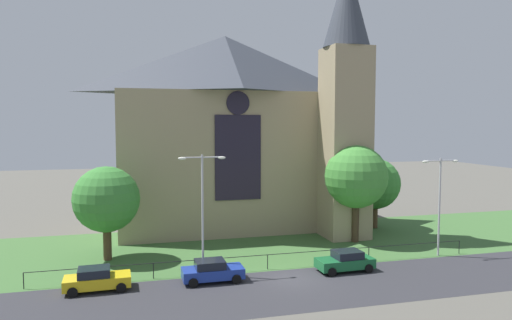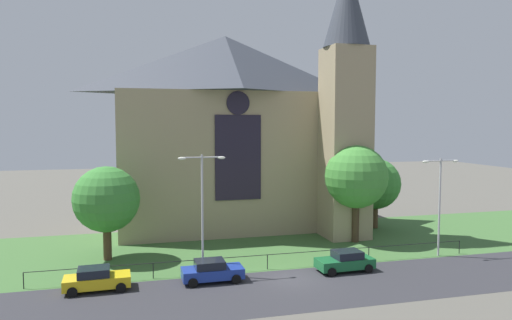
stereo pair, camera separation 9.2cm
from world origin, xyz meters
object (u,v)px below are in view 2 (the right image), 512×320
(tree_right_far, at_px, (375,184))
(tree_left_near, at_px, (106,199))
(church_building, at_px, (234,129))
(streetlamp_near, at_px, (202,199))
(parked_car_yellow, at_px, (96,279))
(parked_car_green, at_px, (345,261))
(parked_car_blue, at_px, (212,271))
(streetlamp_far, at_px, (440,194))
(tree_right_near, at_px, (356,177))

(tree_right_far, xyz_separation_m, tree_left_near, (-26.47, -5.21, 0.26))
(tree_right_far, height_order, tree_left_near, tree_left_near)
(church_building, bearing_deg, streetlamp_near, -109.99)
(parked_car_yellow, height_order, parked_car_green, same)
(tree_right_far, height_order, parked_car_blue, tree_right_far)
(tree_left_near, distance_m, parked_car_yellow, 8.25)
(streetlamp_near, bearing_deg, streetlamp_far, -0.00)
(tree_right_far, xyz_separation_m, parked_car_green, (-9.33, -12.72, -3.87))
(parked_car_yellow, bearing_deg, streetlamp_near, 8.87)
(church_building, xyz_separation_m, tree_right_near, (9.36, -9.51, -4.26))
(tree_right_near, distance_m, tree_left_near, 21.85)
(church_building, bearing_deg, tree_right_near, -45.45)
(tree_right_near, bearing_deg, tree_right_far, 46.91)
(church_building, bearing_deg, tree_left_near, -141.95)
(streetlamp_far, bearing_deg, tree_right_near, 126.81)
(parked_car_blue, bearing_deg, parked_car_green, -1.41)
(tree_right_near, relative_size, streetlamp_far, 1.11)
(streetlamp_near, bearing_deg, parked_car_blue, -75.93)
(church_building, xyz_separation_m, streetlamp_far, (13.85, -15.50, -5.12))
(church_building, height_order, parked_car_yellow, church_building)
(tree_right_far, height_order, streetlamp_near, streetlamp_near)
(tree_right_far, bearing_deg, church_building, 162.06)
(tree_right_far, distance_m, streetlamp_far, 10.98)
(tree_right_near, distance_m, parked_car_yellow, 23.96)
(tree_right_near, relative_size, streetlamp_near, 1.03)
(church_building, distance_m, tree_right_near, 14.01)
(streetlamp_far, distance_m, parked_car_green, 10.32)
(tree_right_near, xyz_separation_m, parked_car_blue, (-14.61, -7.57, -5.27))
(streetlamp_near, bearing_deg, parked_car_green, -9.64)
(church_building, distance_m, streetlamp_near, 17.18)
(tree_right_far, bearing_deg, tree_left_near, -168.86)
(church_building, distance_m, tree_right_far, 15.78)
(parked_car_yellow, bearing_deg, parked_car_green, -3.20)
(streetlamp_far, height_order, parked_car_yellow, streetlamp_far)
(tree_left_near, relative_size, streetlamp_far, 0.93)
(parked_car_green, bearing_deg, tree_right_near, -123.18)
(parked_car_blue, bearing_deg, streetlamp_far, 4.34)
(tree_right_far, distance_m, tree_left_near, 26.98)
(parked_car_yellow, xyz_separation_m, parked_car_blue, (7.58, -0.20, 0.00))
(streetlamp_near, relative_size, streetlamp_far, 1.08)
(church_building, relative_size, tree_right_near, 2.91)
(tree_right_near, xyz_separation_m, parked_car_yellow, (-22.18, -7.37, -5.27))
(tree_right_far, relative_size, parked_car_yellow, 1.71)
(church_building, relative_size, parked_car_green, 6.10)
(parked_car_yellow, bearing_deg, tree_left_near, 85.09)
(tree_left_near, distance_m, parked_car_green, 19.16)
(parked_car_yellow, distance_m, parked_car_blue, 7.58)
(church_building, distance_m, parked_car_blue, 20.25)
(church_building, bearing_deg, streetlamp_far, -48.23)
(streetlamp_far, bearing_deg, streetlamp_near, 180.00)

